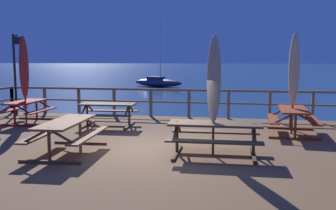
# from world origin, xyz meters

# --- Properties ---
(ground_plane) EXTENTS (600.00, 600.00, 0.00)m
(ground_plane) POSITION_xyz_m (0.00, 0.00, 0.00)
(ground_plane) COLOR navy
(wooden_deck) EXTENTS (15.20, 10.51, 0.77)m
(wooden_deck) POSITION_xyz_m (0.00, 0.00, 0.38)
(wooden_deck) COLOR brown
(wooden_deck) RESTS_ON ground
(railing_waterside_far) EXTENTS (15.00, 0.10, 1.09)m
(railing_waterside_far) POSITION_xyz_m (0.00, 5.10, 1.50)
(railing_waterside_far) COLOR brown
(railing_waterside_far) RESTS_ON wooden_deck
(picnic_table_back_left) EXTENTS (1.54, 2.28, 0.78)m
(picnic_table_back_left) POSITION_xyz_m (-2.15, -0.79, 1.33)
(picnic_table_back_left) COLOR brown
(picnic_table_back_left) RESTS_ON wooden_deck
(picnic_table_mid_left) EXTENTS (2.14, 1.45, 0.78)m
(picnic_table_mid_left) POSITION_xyz_m (1.31, -0.39, 1.33)
(picnic_table_mid_left) COLOR brown
(picnic_table_mid_left) RESTS_ON wooden_deck
(picnic_table_front_left) EXTENTS (1.50, 1.99, 0.78)m
(picnic_table_front_left) POSITION_xyz_m (3.43, 2.51, 1.32)
(picnic_table_front_left) COLOR #993819
(picnic_table_front_left) RESTS_ON wooden_deck
(picnic_table_mid_centre) EXTENTS (1.44, 1.82, 0.78)m
(picnic_table_mid_centre) POSITION_xyz_m (-5.44, 2.88, 1.32)
(picnic_table_mid_centre) COLOR maroon
(picnic_table_mid_centre) RESTS_ON wooden_deck
(picnic_table_back_right) EXTENTS (1.88, 1.51, 0.78)m
(picnic_table_back_right) POSITION_xyz_m (-2.40, 2.76, 1.32)
(picnic_table_back_right) COLOR brown
(picnic_table_back_right) RESTS_ON wooden_deck
(patio_umbrella_short_mid) EXTENTS (0.32, 0.32, 2.74)m
(patio_umbrella_short_mid) POSITION_xyz_m (1.28, -0.37, 2.51)
(patio_umbrella_short_mid) COLOR #4C3828
(patio_umbrella_short_mid) RESTS_ON wooden_deck
(patio_umbrella_short_back) EXTENTS (0.32, 0.32, 2.98)m
(patio_umbrella_short_back) POSITION_xyz_m (3.42, 2.59, 2.66)
(patio_umbrella_short_back) COLOR #4C3828
(patio_umbrella_short_back) RESTS_ON wooden_deck
(patio_umbrella_tall_front) EXTENTS (0.32, 0.32, 3.03)m
(patio_umbrella_tall_front) POSITION_xyz_m (-5.49, 2.94, 2.69)
(patio_umbrella_tall_front) COLOR #4C3828
(patio_umbrella_tall_front) RESTS_ON wooden_deck
(lamp_post_hooked) EXTENTS (0.55, 0.52, 3.20)m
(lamp_post_hooked) POSITION_xyz_m (-6.76, 4.42, 2.88)
(lamp_post_hooked) COLOR black
(lamp_post_hooked) RESTS_ON wooden_deck
(sailboat_distant) EXTENTS (6.20, 3.72, 7.72)m
(sailboat_distant) POSITION_xyz_m (-6.88, 31.23, 0.51)
(sailboat_distant) COLOR navy
(sailboat_distant) RESTS_ON ground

